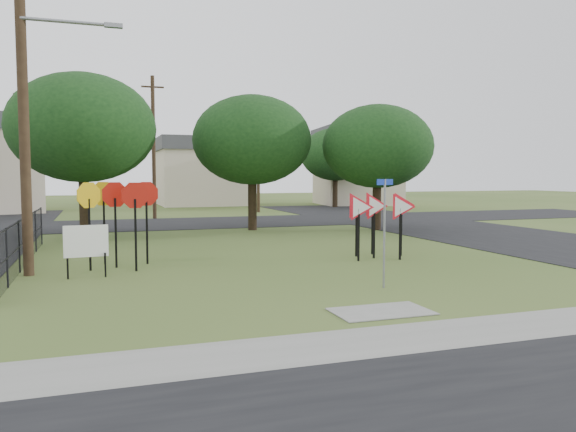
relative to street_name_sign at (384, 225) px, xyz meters
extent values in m
plane|color=#3C541F|center=(-1.23, 0.22, -1.57)|extent=(140.00, 140.00, 0.00)
cube|color=gray|center=(-1.23, -3.98, -1.56)|extent=(30.00, 1.60, 0.02)
cube|color=#3C541F|center=(-1.23, -5.18, -1.56)|extent=(30.00, 0.80, 0.02)
cube|color=black|center=(10.77, 10.22, -1.56)|extent=(8.00, 50.00, 0.02)
cube|color=black|center=(-1.23, 20.22, -1.56)|extent=(60.00, 8.00, 0.02)
cube|color=gray|center=(-1.23, -2.18, -1.56)|extent=(2.00, 1.20, 0.02)
cylinder|color=gray|center=(0.00, 0.00, -0.22)|extent=(0.05, 0.05, 2.70)
cube|color=#0E2BA0|center=(0.00, 0.00, 1.06)|extent=(0.53, 0.20, 0.14)
cube|color=black|center=(-6.18, 5.34, -0.51)|extent=(0.06, 0.06, 2.11)
cube|color=black|center=(-5.23, 5.76, -0.51)|extent=(0.06, 0.06, 2.11)
cube|color=black|center=(-5.65, 4.49, -0.51)|extent=(0.06, 0.06, 2.11)
cube|color=black|center=(-6.92, 5.02, -0.51)|extent=(0.06, 0.06, 2.11)
cube|color=black|center=(-6.49, 6.28, -0.51)|extent=(0.06, 0.06, 2.11)
cube|color=black|center=(1.33, 4.15, -0.71)|extent=(0.06, 0.06, 1.71)
cube|color=black|center=(2.09, 4.53, -0.71)|extent=(0.06, 0.06, 1.71)
cube|color=black|center=(2.75, 3.96, -0.71)|extent=(0.06, 0.06, 1.71)
cube|color=black|center=(1.71, 5.10, -0.71)|extent=(0.06, 0.06, 1.71)
cube|color=black|center=(2.47, 5.39, -0.71)|extent=(0.06, 0.06, 1.71)
cube|color=black|center=(3.23, 4.72, -0.71)|extent=(0.06, 0.06, 1.71)
cube|color=black|center=(2.79, 4.03, -0.71)|extent=(0.06, 0.06, 1.71)
cube|color=black|center=(-7.48, 3.78, -1.23)|extent=(0.05, 0.05, 0.67)
cube|color=black|center=(-6.52, 3.78, -1.23)|extent=(0.05, 0.05, 0.67)
cube|color=white|center=(-7.00, 3.78, -0.55)|extent=(1.16, 0.12, 0.87)
cylinder|color=#3E2C1C|center=(-8.53, 4.72, 3.43)|extent=(0.28, 0.28, 10.00)
cylinder|color=gray|center=(-7.33, 4.62, 5.43)|extent=(2.40, 0.10, 0.10)
cube|color=gray|center=(-6.13, 4.62, 5.43)|extent=(0.50, 0.18, 0.12)
cylinder|color=#3E2C1C|center=(-3.23, 24.22, 2.93)|extent=(0.24, 0.24, 9.00)
cube|color=#3E2C1C|center=(-3.23, 24.22, 6.73)|extent=(1.40, 0.10, 0.10)
cylinder|color=#3E2C1C|center=(4.77, 28.22, 2.68)|extent=(0.24, 0.24, 8.50)
cube|color=#3E2C1C|center=(4.77, 28.22, 6.23)|extent=(1.40, 0.10, 0.10)
cylinder|color=#3E2C1C|center=(-11.23, 30.22, 2.93)|extent=(0.24, 0.24, 9.00)
cube|color=#3E2C1C|center=(-11.23, 30.22, 6.73)|extent=(1.40, 0.10, 0.10)
cylinder|color=black|center=(-8.83, 3.02, -0.82)|extent=(0.05, 0.05, 1.50)
cylinder|color=black|center=(-8.83, 5.32, -0.82)|extent=(0.05, 0.05, 1.50)
cylinder|color=black|center=(-8.83, 7.62, -0.82)|extent=(0.05, 0.05, 1.50)
cylinder|color=black|center=(-8.83, 9.92, -0.82)|extent=(0.05, 0.05, 1.50)
cylinder|color=black|center=(-8.83, 12.22, -0.82)|extent=(0.05, 0.05, 1.50)
cube|color=black|center=(-8.83, 6.47, -0.11)|extent=(0.03, 11.50, 0.03)
cube|color=black|center=(-8.83, 6.47, -0.82)|extent=(0.03, 11.50, 0.03)
cube|color=black|center=(-8.83, 6.47, -0.82)|extent=(0.01, 11.50, 1.50)
cube|color=beige|center=(2.77, 40.22, 0.93)|extent=(8.00, 8.00, 5.00)
cube|color=#444449|center=(2.77, 40.22, 4.03)|extent=(8.40, 8.40, 1.20)
cube|color=beige|center=(16.77, 36.22, 1.43)|extent=(7.91, 7.91, 6.00)
cube|color=#444449|center=(16.77, 36.22, 5.03)|extent=(8.30, 8.30, 1.20)
cylinder|color=black|center=(-7.23, 14.22, -0.25)|extent=(0.44, 0.44, 2.62)
ellipsoid|color=black|center=(-7.23, 14.22, 3.30)|extent=(6.40, 6.40, 4.80)
cylinder|color=black|center=(0.77, 15.22, -0.34)|extent=(0.44, 0.44, 2.45)
ellipsoid|color=black|center=(0.77, 15.22, 2.98)|extent=(6.00, 6.00, 4.50)
cylinder|color=black|center=(6.77, 13.22, -0.43)|extent=(0.44, 0.44, 2.27)
ellipsoid|color=black|center=(6.77, 13.22, 2.67)|extent=(5.60, 5.60, 4.20)
cylinder|color=black|center=(12.77, 32.22, -0.34)|extent=(0.44, 0.44, 2.45)
ellipsoid|color=black|center=(12.77, 32.22, 2.98)|extent=(6.00, 6.00, 4.50)
camera|label=1|loc=(-6.68, -12.25, 1.24)|focal=35.00mm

